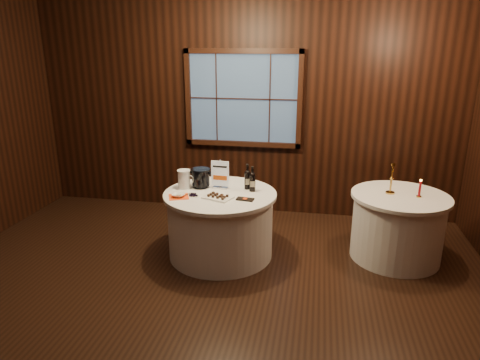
% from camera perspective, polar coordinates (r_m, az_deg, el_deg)
% --- Properties ---
extents(ground, '(6.00, 6.00, 0.00)m').
position_cam_1_polar(ground, '(4.31, -5.66, -15.85)').
color(ground, black).
rests_on(ground, ground).
extents(back_wall, '(6.00, 0.10, 3.00)m').
position_cam_1_polar(back_wall, '(6.07, 0.43, 9.82)').
color(back_wall, black).
rests_on(back_wall, ground).
extents(main_table, '(1.28, 1.28, 0.77)m').
position_cam_1_polar(main_table, '(4.98, -2.62, -5.87)').
color(main_table, silver).
rests_on(main_table, ground).
extents(side_table, '(1.08, 1.08, 0.77)m').
position_cam_1_polar(side_table, '(5.22, 20.21, -5.82)').
color(side_table, silver).
rests_on(side_table, ground).
extents(sign_stand, '(0.21, 0.11, 0.34)m').
position_cam_1_polar(sign_stand, '(4.95, -2.64, 0.19)').
color(sign_stand, silver).
rests_on(sign_stand, main_table).
extents(port_bottle_left, '(0.07, 0.08, 0.30)m').
position_cam_1_polar(port_bottle_left, '(4.92, 1.00, 0.24)').
color(port_bottle_left, black).
rests_on(port_bottle_left, main_table).
extents(port_bottle_right, '(0.07, 0.08, 0.29)m').
position_cam_1_polar(port_bottle_right, '(4.85, 1.66, -0.07)').
color(port_bottle_right, black).
rests_on(port_bottle_right, main_table).
extents(ice_bucket, '(0.22, 0.22, 0.23)m').
position_cam_1_polar(ice_bucket, '(5.00, -5.25, 0.33)').
color(ice_bucket, black).
rests_on(ice_bucket, main_table).
extents(chocolate_plate, '(0.36, 0.30, 0.04)m').
position_cam_1_polar(chocolate_plate, '(4.66, -2.98, -2.25)').
color(chocolate_plate, white).
rests_on(chocolate_plate, main_table).
extents(chocolate_box, '(0.20, 0.11, 0.02)m').
position_cam_1_polar(chocolate_box, '(4.61, 0.69, -2.58)').
color(chocolate_box, black).
rests_on(chocolate_box, main_table).
extents(grape_bunch, '(0.15, 0.06, 0.04)m').
position_cam_1_polar(grape_bunch, '(4.74, -6.25, -1.96)').
color(grape_bunch, black).
rests_on(grape_bunch, main_table).
extents(glass_pitcher, '(0.20, 0.15, 0.22)m').
position_cam_1_polar(glass_pitcher, '(5.00, -7.45, 0.13)').
color(glass_pitcher, white).
rests_on(glass_pitcher, main_table).
extents(orange_napkin, '(0.28, 0.28, 0.00)m').
position_cam_1_polar(orange_napkin, '(4.75, -8.17, -2.21)').
color(orange_napkin, '#F64A14').
rests_on(orange_napkin, main_table).
extents(cracker_bowl, '(0.15, 0.15, 0.04)m').
position_cam_1_polar(cracker_bowl, '(4.74, -8.18, -1.99)').
color(cracker_bowl, white).
rests_on(cracker_bowl, orange_napkin).
extents(brass_candlestick, '(0.10, 0.10, 0.35)m').
position_cam_1_polar(brass_candlestick, '(5.06, 19.50, -0.34)').
color(brass_candlestick, '#BA8E3A').
rests_on(brass_candlestick, side_table).
extents(red_candle, '(0.06, 0.06, 0.21)m').
position_cam_1_polar(red_candle, '(5.06, 22.83, -1.24)').
color(red_candle, '#BA8E3A').
rests_on(red_candle, side_table).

